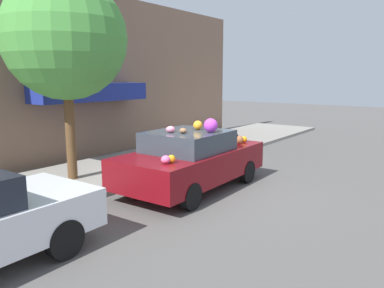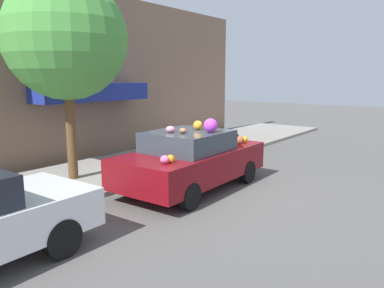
# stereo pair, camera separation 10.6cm
# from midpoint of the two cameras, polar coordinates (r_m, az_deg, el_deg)

# --- Properties ---
(ground_plane) EXTENTS (60.00, 60.00, 0.00)m
(ground_plane) POSITION_cam_midpoint_polar(r_m,az_deg,el_deg) (9.07, 0.21, -6.73)
(ground_plane) COLOR #565451
(sidewalk_curb) EXTENTS (24.00, 3.20, 0.11)m
(sidewalk_curb) POSITION_cam_midpoint_polar(r_m,az_deg,el_deg) (10.85, -11.25, -3.81)
(sidewalk_curb) COLOR gray
(sidewalk_curb) RESTS_ON ground
(building_facade) EXTENTS (18.00, 1.20, 5.37)m
(building_facade) POSITION_cam_midpoint_polar(r_m,az_deg,el_deg) (12.32, -18.46, 9.71)
(building_facade) COLOR #846651
(building_facade) RESTS_ON ground
(street_tree) EXTENTS (2.93, 2.93, 4.90)m
(street_tree) POSITION_cam_midpoint_polar(r_m,az_deg,el_deg) (9.69, -18.38, 14.97)
(street_tree) COLOR brown
(street_tree) RESTS_ON sidewalk_curb
(fire_hydrant) EXTENTS (0.20, 0.20, 0.70)m
(fire_hydrant) POSITION_cam_midpoint_polar(r_m,az_deg,el_deg) (10.76, -3.68, -1.55)
(fire_hydrant) COLOR red
(fire_hydrant) RESTS_ON sidewalk_curb
(art_car) EXTENTS (4.01, 1.93, 1.72)m
(art_car) POSITION_cam_midpoint_polar(r_m,az_deg,el_deg) (8.85, 0.29, -2.29)
(art_car) COLOR maroon
(art_car) RESTS_ON ground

